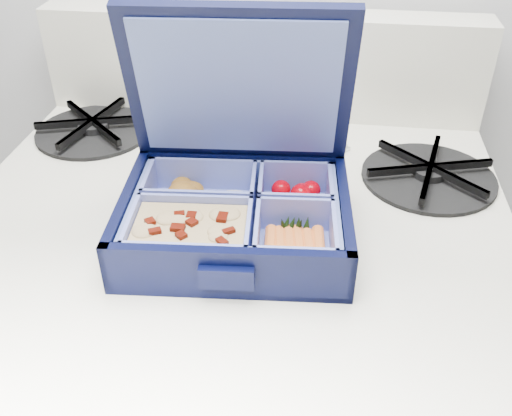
# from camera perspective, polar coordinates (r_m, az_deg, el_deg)

# --- Properties ---
(bento_box) EXTENTS (0.24, 0.20, 0.05)m
(bento_box) POSITION_cam_1_polar(r_m,az_deg,el_deg) (0.58, -2.07, -1.01)
(bento_box) COLOR black
(bento_box) RESTS_ON stove
(burner_grate) EXTENTS (0.20, 0.20, 0.02)m
(burner_grate) POSITION_cam_1_polar(r_m,az_deg,el_deg) (0.72, 16.98, 3.58)
(burner_grate) COLOR black
(burner_grate) RESTS_ON stove
(burner_grate_rear) EXTENTS (0.20, 0.20, 0.02)m
(burner_grate_rear) POSITION_cam_1_polar(r_m,az_deg,el_deg) (0.83, -15.95, 7.80)
(burner_grate_rear) COLOR black
(burner_grate_rear) RESTS_ON stove
(fork) EXTENTS (0.15, 0.13, 0.01)m
(fork) POSITION_cam_1_polar(r_m,az_deg,el_deg) (0.72, 3.12, 4.13)
(fork) COLOR silver
(fork) RESTS_ON stove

